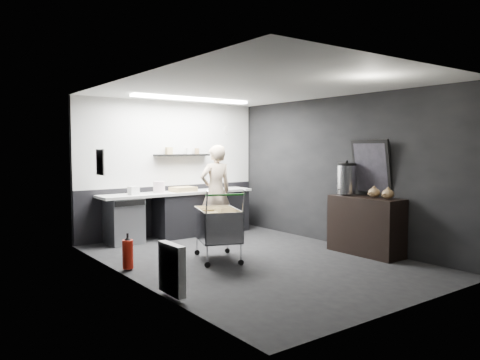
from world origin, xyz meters
TOP-DOWN VIEW (x-y plane):
  - floor at (0.00, 0.00)m, footprint 5.50×5.50m
  - ceiling at (0.00, 0.00)m, footprint 5.50×5.50m
  - wall_back at (0.00, 2.75)m, footprint 5.50×0.00m
  - wall_front at (0.00, -2.75)m, footprint 5.50×0.00m
  - wall_left at (-2.00, 0.00)m, footprint 0.00×5.50m
  - wall_right at (2.00, 0.00)m, footprint 0.00×5.50m
  - kitchen_wall_panel at (0.00, 2.73)m, footprint 3.95×0.02m
  - dado_panel at (0.00, 2.73)m, footprint 3.95×0.02m
  - floating_shelf at (0.20, 2.62)m, footprint 1.20×0.22m
  - wall_clock at (1.40, 2.72)m, footprint 0.20×0.03m
  - poster at (-1.98, 1.30)m, footprint 0.02×0.30m
  - poster_red_band at (-1.98, 1.30)m, footprint 0.02×0.22m
  - radiator at (-1.94, -0.90)m, footprint 0.10×0.50m
  - ceiling_strip at (0.00, 1.85)m, footprint 2.40×0.20m
  - prep_counter at (0.14, 2.42)m, footprint 3.20×0.61m
  - person at (0.58, 1.97)m, footprint 0.71×0.50m
  - shopping_cart at (-0.46, 0.34)m, footprint 0.92×1.20m
  - sideboard at (1.75, -0.75)m, footprint 0.55×1.27m
  - fire_extinguisher at (-1.85, 0.60)m, footprint 0.16×0.16m
  - cardboard_box at (0.08, 2.37)m, footprint 0.48×0.37m
  - pink_tub at (-0.43, 2.42)m, footprint 0.22×0.22m
  - white_container at (-0.97, 2.37)m, footprint 0.20×0.17m

SIDE VIEW (x-z plane):
  - floor at x=0.00m, z-range 0.00..0.00m
  - fire_extinguisher at x=-1.85m, z-range -0.01..0.51m
  - radiator at x=-1.94m, z-range 0.05..0.65m
  - prep_counter at x=0.14m, z-range 0.01..0.91m
  - dado_panel at x=0.00m, z-range 0.00..1.00m
  - shopping_cart at x=-0.46m, z-range -0.02..1.07m
  - sideboard at x=1.75m, z-range -0.35..1.56m
  - person at x=0.58m, z-range 0.00..1.82m
  - cardboard_box at x=0.08m, z-range 0.90..0.99m
  - white_container at x=-0.97m, z-range 0.90..1.06m
  - pink_tub at x=-0.43m, z-range 0.90..1.12m
  - wall_back at x=0.00m, z-range -1.40..4.10m
  - wall_front at x=0.00m, z-range -1.40..4.10m
  - wall_left at x=-2.00m, z-range -1.40..4.10m
  - wall_right at x=2.00m, z-range -1.40..4.10m
  - poster at x=-1.98m, z-range 1.35..1.75m
  - floating_shelf at x=0.20m, z-range 1.60..1.64m
  - poster_red_band at x=-1.98m, z-range 1.57..1.67m
  - kitchen_wall_panel at x=0.00m, z-range 1.00..2.70m
  - wall_clock at x=1.40m, z-range 2.05..2.25m
  - ceiling_strip at x=0.00m, z-range 2.65..2.69m
  - ceiling at x=0.00m, z-range 2.70..2.70m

